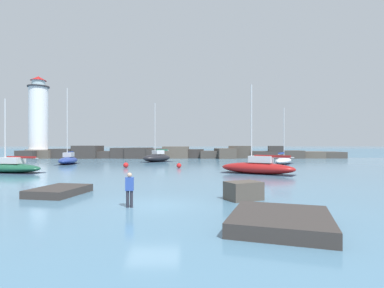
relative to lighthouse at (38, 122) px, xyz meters
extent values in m
plane|color=teal|center=(29.33, -47.94, -7.51)|extent=(600.00, 600.00, 0.00)
cube|color=teal|center=(29.33, 58.68, -7.50)|extent=(400.00, 116.00, 0.01)
cube|color=#383330|center=(-0.50, -1.45, -6.71)|extent=(4.52, 5.99, 1.60)
cube|color=brown|center=(2.65, -0.99, -6.68)|extent=(4.01, 5.10, 1.65)
cube|color=#383330|center=(5.74, -1.50, -6.55)|extent=(5.04, 3.94, 1.92)
cube|color=#383330|center=(10.61, -1.26, -6.23)|extent=(5.40, 5.11, 2.55)
cube|color=#383330|center=(14.32, -0.90, -6.79)|extent=(3.94, 4.36, 1.43)
cube|color=#383330|center=(17.43, -1.26, -6.45)|extent=(3.87, 4.21, 2.11)
cube|color=#383330|center=(21.01, -1.18, -6.44)|extent=(5.19, 6.05, 2.14)
cube|color=#383330|center=(24.59, -1.76, -6.52)|extent=(3.51, 5.83, 1.97)
cube|color=brown|center=(28.52, -1.57, -6.32)|extent=(5.36, 3.77, 2.38)
cube|color=#383330|center=(32.27, -0.84, -6.60)|extent=(4.08, 3.93, 1.81)
cube|color=#423D38|center=(35.37, -1.27, -6.76)|extent=(3.85, 4.53, 1.49)
cube|color=#4C443D|center=(38.47, -1.90, -6.51)|extent=(4.03, 5.52, 1.99)
cube|color=#4C443D|center=(41.72, -0.74, -6.26)|extent=(5.18, 4.55, 2.50)
cube|color=#383330|center=(46.18, -0.85, -6.80)|extent=(5.29, 5.67, 1.41)
cube|color=#383330|center=(48.96, -1.33, -6.26)|extent=(3.99, 5.38, 2.50)
cube|color=#423D38|center=(52.15, -1.88, -6.73)|extent=(4.22, 3.82, 1.56)
cube|color=brown|center=(56.35, -1.39, -6.83)|extent=(5.53, 4.52, 1.36)
cube|color=#423D38|center=(60.56, -0.54, -6.88)|extent=(4.71, 5.38, 1.26)
cylinder|color=gray|center=(0.00, 0.00, -6.61)|extent=(4.99, 4.99, 1.80)
cylinder|color=white|center=(0.00, 0.00, 0.70)|extent=(3.69, 3.69, 12.82)
cylinder|color=#232328|center=(0.00, 0.00, 7.23)|extent=(4.25, 4.25, 0.25)
cylinder|color=silver|center=(0.00, 0.00, 7.93)|extent=(2.58, 2.58, 1.15)
cone|color=#B21919|center=(0.00, 0.00, 8.96)|extent=(3.14, 3.14, 0.90)
cube|color=#4C443D|center=(33.90, -46.64, -7.03)|extent=(2.13, 1.86, 0.95)
cube|color=#383330|center=(23.53, -44.94, -7.29)|extent=(3.00, 3.80, 0.43)
cube|color=#383330|center=(34.25, -51.85, -7.26)|extent=(4.41, 4.71, 0.49)
ellipsoid|color=navy|center=(13.66, -18.92, -6.99)|extent=(2.70, 5.81, 1.04)
cube|color=black|center=(13.66, -18.92, -7.49)|extent=(2.63, 5.53, 0.03)
cube|color=#B2B2B7|center=(13.63, -18.64, -6.15)|extent=(1.35, 1.80, 0.64)
cylinder|color=silver|center=(13.70, -19.34, -1.54)|extent=(0.12, 0.12, 9.87)
cylinder|color=#BCBCC1|center=(13.55, -17.80, -5.92)|extent=(0.40, 3.09, 0.10)
cube|color=navy|center=(13.55, -17.80, -5.82)|extent=(0.45, 2.64, 0.20)
ellipsoid|color=silver|center=(44.79, -19.26, -7.03)|extent=(4.85, 6.54, 0.96)
cube|color=black|center=(44.79, -19.26, -7.49)|extent=(4.66, 6.24, 0.03)
cylinder|color=silver|center=(45.03, -18.84, -2.92)|extent=(0.12, 0.12, 7.26)
cylinder|color=#BCBCC1|center=(44.15, -20.38, -6.00)|extent=(1.85, 3.12, 0.10)
cube|color=navy|center=(44.15, -20.38, -5.90)|extent=(1.67, 2.71, 0.20)
ellipsoid|color=maroon|center=(37.72, -33.27, -6.95)|extent=(7.28, 5.47, 1.12)
cube|color=black|center=(37.72, -33.27, -7.49)|extent=(6.94, 5.24, 0.03)
cube|color=silver|center=(38.03, -33.47, -6.07)|extent=(2.43, 2.04, 0.64)
cylinder|color=silver|center=(37.24, -32.98, -2.56)|extent=(0.12, 0.12, 7.67)
cylinder|color=#BCBCC1|center=(38.98, -34.05, -5.84)|extent=(3.52, 2.22, 0.10)
cube|color=maroon|center=(38.98, -34.05, -5.74)|extent=(3.05, 1.98, 0.20)
ellipsoid|color=#195138|center=(12.81, -31.69, -7.04)|extent=(7.61, 4.05, 0.94)
cube|color=black|center=(12.81, -31.69, -7.49)|extent=(7.25, 3.91, 0.03)
cube|color=silver|center=(13.17, -31.78, -6.24)|extent=(2.43, 1.76, 0.64)
cylinder|color=silver|center=(12.29, -31.55, -3.26)|extent=(0.12, 0.12, 6.62)
cylinder|color=#BCBCC1|center=(14.22, -32.06, -6.01)|extent=(3.89, 1.11, 0.10)
cube|color=maroon|center=(14.22, -32.06, -5.91)|extent=(3.34, 1.06, 0.20)
ellipsoid|color=black|center=(25.93, -13.65, -6.88)|extent=(5.41, 5.45, 1.25)
cube|color=black|center=(25.93, -13.65, -7.49)|extent=(5.20, 5.23, 0.03)
cube|color=silver|center=(26.11, -13.46, -5.94)|extent=(2.05, 2.05, 0.64)
cylinder|color=silver|center=(25.65, -13.93, -2.13)|extent=(0.12, 0.12, 8.26)
cylinder|color=#BCBCC1|center=(26.67, -12.90, -5.71)|extent=(2.11, 2.14, 0.10)
cube|color=#1E664C|center=(26.67, -12.90, -5.61)|extent=(1.88, 1.90, 0.20)
sphere|color=red|center=(29.88, -25.89, -7.22)|extent=(0.58, 0.58, 0.58)
cylinder|color=black|center=(29.88, -25.89, -6.83)|extent=(0.04, 0.04, 0.20)
sphere|color=red|center=(23.35, -25.53, -7.19)|extent=(0.64, 0.64, 0.64)
cylinder|color=black|center=(23.35, -25.53, -6.77)|extent=(0.04, 0.04, 0.20)
cylinder|color=#282833|center=(28.19, -48.47, -7.12)|extent=(0.14, 0.14, 0.78)
cylinder|color=#282833|center=(28.37, -48.47, -7.12)|extent=(0.14, 0.14, 0.78)
cube|color=#2D4CA5|center=(28.28, -48.47, -6.42)|extent=(0.36, 0.22, 0.62)
sphere|color=tan|center=(28.28, -48.47, -6.00)|extent=(0.21, 0.21, 0.21)
camera|label=1|loc=(30.98, -62.34, -4.56)|focal=28.00mm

